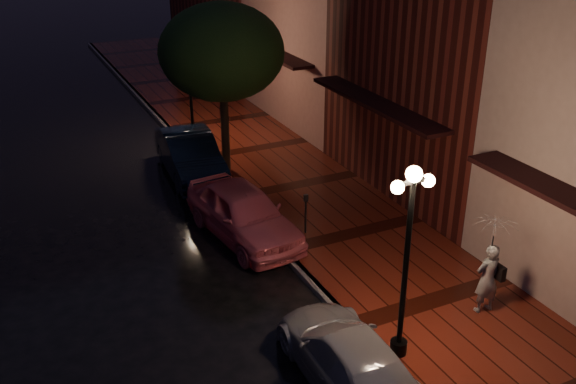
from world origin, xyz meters
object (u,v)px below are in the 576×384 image
streetlamp_near (407,253)px  pink_car (243,213)px  woman_with_umbrella (492,250)px  parking_meter (306,210)px  street_tree (222,55)px  navy_car (190,155)px  silver_car (349,359)px  streetlamp_far (190,83)px

streetlamp_near → pink_car: size_ratio=0.94×
woman_with_umbrella → parking_meter: size_ratio=2.03×
street_tree → parking_meter: 6.34m
pink_car → navy_car: (0.00, 4.94, -0.00)m
streetlamp_near → woman_with_umbrella: (2.68, 0.43, -0.83)m
silver_car → streetlamp_far: bearing=-93.3°
streetlamp_near → silver_car: (-1.36, -0.21, -1.97)m
streetlamp_near → streetlamp_far: (0.00, 14.00, 0.00)m
pink_car → parking_meter: size_ratio=3.79×
woman_with_umbrella → streetlamp_far: bearing=-76.8°
navy_car → silver_car: (-0.41, -11.56, -0.15)m
streetlamp_far → woman_with_umbrella: streetlamp_far is taller
streetlamp_far → parking_meter: size_ratio=3.57×
pink_car → parking_meter: 1.78m
streetlamp_far → parking_meter: bearing=-85.6°
streetlamp_near → silver_car: 2.41m
streetlamp_far → navy_car: (-0.95, -2.65, -1.82)m
streetlamp_near → streetlamp_far: same height
street_tree → pink_car: street_tree is taller
streetlamp_near → pink_car: (-0.95, 6.40, -1.82)m
pink_car → silver_car: bearing=-100.6°
pink_car → woman_with_umbrella: 7.06m
streetlamp_far → parking_meter: streetlamp_far is taller
street_tree → parking_meter: (0.39, -5.36, -3.36)m
streetlamp_near → street_tree: bearing=88.7°
pink_car → streetlamp_far: bearing=75.8°
street_tree → woman_with_umbrella: size_ratio=2.37×
streetlamp_near → navy_car: bearing=94.8°
street_tree → streetlamp_near: bearing=-91.3°
parking_meter → woman_with_umbrella: bearing=-65.1°
pink_car → navy_car: 4.94m
street_tree → pink_car: (-1.21, -4.59, -3.47)m
streetlamp_near → street_tree: 11.12m
navy_car → woman_with_umbrella: 11.55m
silver_car → woman_with_umbrella: (4.04, 0.64, 1.14)m
street_tree → pink_car: bearing=-104.8°
navy_car → street_tree: bearing=-12.4°
silver_car → woman_with_umbrella: woman_with_umbrella is taller
streetlamp_far → silver_car: bearing=-95.5°
streetlamp_near → street_tree: (0.26, 10.99, 1.64)m
streetlamp_near → woman_with_umbrella: streetlamp_near is taller
parking_meter → street_tree: bearing=97.7°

